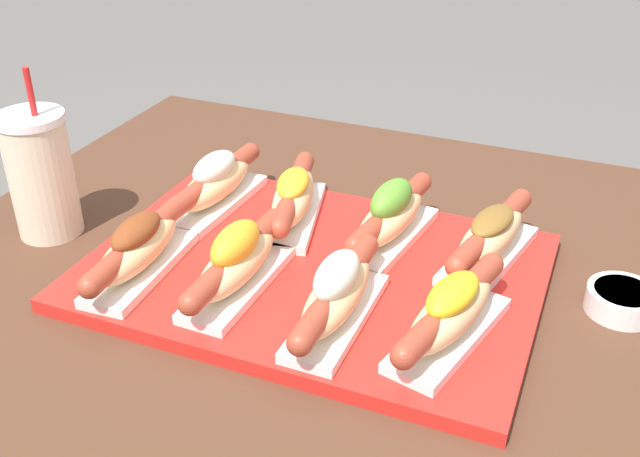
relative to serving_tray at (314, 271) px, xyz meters
The scene contains 11 objects.
serving_tray is the anchor object (origin of this frame).
hot_dog_0 0.21m from the serving_tray, 153.08° to the right, with size 0.07×0.22×0.07m.
hot_dog_1 0.11m from the serving_tray, 128.34° to the right, with size 0.06×0.22×0.08m.
hot_dog_2 0.12m from the serving_tray, 54.58° to the right, with size 0.06×0.22×0.08m.
hot_dog_3 0.20m from the serving_tray, 22.30° to the right, with size 0.10×0.21×0.07m.
hot_dog_4 0.21m from the serving_tray, 154.14° to the left, with size 0.07×0.22×0.08m.
hot_dog_5 0.12m from the serving_tray, 126.30° to the left, with size 0.10×0.21×0.07m.
hot_dog_6 0.12m from the serving_tray, 53.31° to the left, with size 0.08×0.21×0.08m.
hot_dog_7 0.21m from the serving_tray, 25.96° to the left, with size 0.09×0.21×0.06m.
sauce_bowl 0.35m from the serving_tray, 11.65° to the left, with size 0.08×0.08×0.03m.
drink_cup 0.37m from the serving_tray, behind, with size 0.09×0.09×0.23m.
Camera 1 is at (0.26, -0.67, 1.27)m, focal length 42.00 mm.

